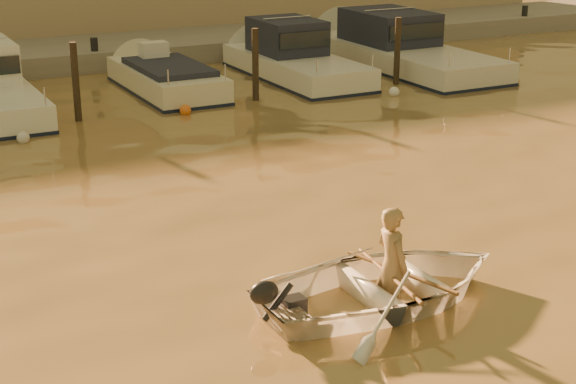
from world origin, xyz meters
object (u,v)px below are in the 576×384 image
moored_boat_3 (167,84)px  moored_boat_5 (402,48)px  dinghy (385,285)px  person (392,265)px  moored_boat_4 (296,58)px

moored_boat_3 → moored_boat_5: moored_boat_5 is taller
dinghy → moored_boat_5: 17.81m
person → dinghy: bearing=90.0°
dinghy → moored_boat_4: 15.86m
moored_boat_3 → moored_boat_5: size_ratio=0.65×
dinghy → moored_boat_3: (2.02, 14.56, -0.05)m
dinghy → person: size_ratio=2.22×
moored_boat_3 → moored_boat_4: (4.26, 0.00, 0.40)m
moored_boat_5 → moored_boat_3: bearing=180.0°
moored_boat_4 → moored_boat_5: same height
dinghy → person: 0.30m
dinghy → moored_boat_3: bearing=-8.5°
person → moored_boat_5: size_ratio=0.19×
person → moored_boat_3: (1.92, 14.56, -0.34)m
dinghy → person: bearing=-90.0°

